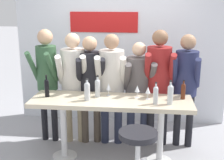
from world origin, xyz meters
TOP-DOWN VIEW (x-y plane):
  - ground_plane at (0.00, 0.00)m, footprint 40.00×40.00m
  - back_wall at (-0.00, 1.58)m, footprint 3.84×0.12m
  - tasting_table at (0.00, 0.00)m, footprint 2.24×0.66m
  - bar_stool at (0.40, -0.72)m, footprint 0.48×0.48m
  - person_far_left at (-1.08, 0.53)m, footprint 0.41×0.55m
  - person_left at (-0.65, 0.53)m, footprint 0.49×0.60m
  - person_center_left at (-0.39, 0.53)m, footprint 0.49×0.60m
  - person_center at (-0.06, 0.54)m, footprint 0.48×0.58m
  - person_center_right at (0.36, 0.59)m, footprint 0.52×0.60m
  - person_right at (0.66, 0.57)m, footprint 0.45×0.57m
  - person_far_right at (1.07, 0.55)m, footprint 0.46×0.58m
  - wine_bottle_0 at (0.79, -0.12)m, footprint 0.07×0.07m
  - wine_bottle_1 at (-0.20, 0.10)m, footprint 0.07×0.07m
  - wine_bottle_2 at (0.60, -0.13)m, footprint 0.07×0.07m
  - wine_bottle_3 at (-0.92, 0.01)m, footprint 0.06×0.06m
  - wine_bottle_4 at (-0.32, -0.08)m, footprint 0.08×0.08m
  - wine_bottle_5 at (0.99, 0.12)m, footprint 0.06×0.06m
  - wine_glass_0 at (0.35, 0.11)m, footprint 0.07×0.07m
  - wine_glass_1 at (-0.06, 0.16)m, footprint 0.07×0.07m
  - wine_glass_2 at (0.50, 0.06)m, footprint 0.07×0.07m

SIDE VIEW (x-z plane):
  - ground_plane at x=0.00m, z-range 0.00..0.00m
  - bar_stool at x=0.40m, z-range 0.13..0.91m
  - tasting_table at x=0.00m, z-range 0.32..1.25m
  - person_center_right at x=0.36m, z-range 0.19..1.82m
  - wine_bottle_5 at x=0.99m, z-range 0.91..1.18m
  - wine_glass_0 at x=0.35m, z-range 0.96..1.13m
  - wine_glass_1 at x=-0.06m, z-range 0.96..1.13m
  - wine_glass_2 at x=0.50m, z-range 0.96..1.13m
  - wine_bottle_2 at x=0.60m, z-range 0.91..1.21m
  - wine_bottle_1 at x=-0.20m, z-range 0.91..1.22m
  - wine_bottle_3 at x=-0.92m, z-range 0.90..1.22m
  - wine_bottle_4 at x=-0.32m, z-range 0.91..1.22m
  - person_center_left at x=-0.39m, z-range 0.21..1.93m
  - wine_bottle_0 at x=0.79m, z-range 0.91..1.23m
  - person_center at x=-0.06m, z-range 0.21..1.97m
  - person_left at x=-0.65m, z-range 0.21..1.98m
  - person_far_right at x=1.07m, z-range 0.22..1.99m
  - person_right at x=0.66m, z-range 0.22..2.05m
  - person_far_left at x=-1.08m, z-range 0.24..2.06m
  - back_wall at x=0.00m, z-range 0.00..2.73m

